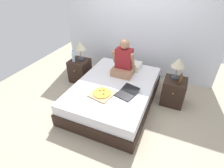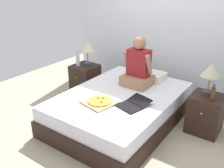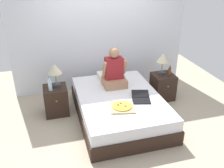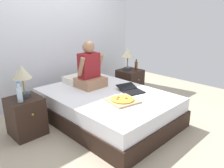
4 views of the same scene
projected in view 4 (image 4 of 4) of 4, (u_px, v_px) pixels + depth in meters
The scene contains 13 objects.
ground_plane at pixel (107, 119), 3.61m from camera, with size 5.89×5.89×0.00m, color tan.
wall_back at pixel (55, 36), 4.19m from camera, with size 3.89×0.12×2.50m, color silver.
bed at pixel (107, 107), 3.54m from camera, with size 1.51×2.14×0.46m.
nightstand_left at pixel (26, 116), 3.10m from camera, with size 0.44×0.47×0.55m.
lamp_on_left_nightstand at pixel (22, 74), 2.97m from camera, with size 0.26×0.26×0.45m.
water_bottle at pixel (20, 94), 2.86m from camera, with size 0.07×0.07×0.28m.
nightstand_right at pixel (130, 83), 4.60m from camera, with size 0.44×0.47×0.55m.
lamp_on_right_nightstand at pixel (128, 54), 4.43m from camera, with size 0.26×0.26×0.45m.
beer_bottle at pixel (136, 66), 4.47m from camera, with size 0.06×0.06×0.23m.
pillow at pixel (79, 79), 4.02m from camera, with size 0.52×0.34×0.12m, color silver.
person_seated at pixel (90, 70), 3.70m from camera, with size 0.47×0.40×0.78m.
laptop at pixel (131, 90), 3.53m from camera, with size 0.41×0.48×0.07m.
pizza_box at pixel (122, 100), 3.13m from camera, with size 0.47×0.47×0.04m.
Camera 4 is at (-2.23, -2.37, 1.67)m, focal length 35.00 mm.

